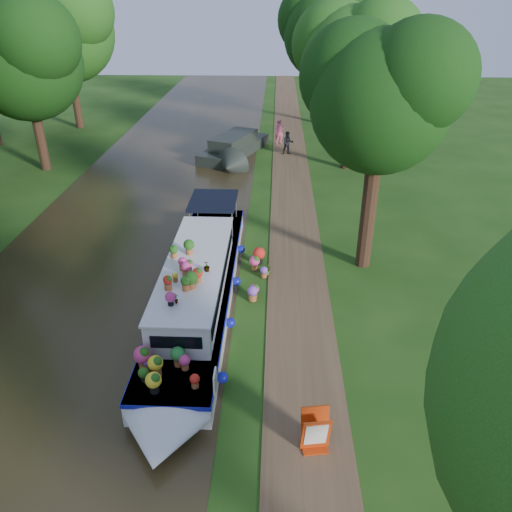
# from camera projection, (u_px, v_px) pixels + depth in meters

# --- Properties ---
(ground) EXTENTS (100.00, 100.00, 0.00)m
(ground) POSITION_uv_depth(u_px,v_px,m) (264.00, 305.00, 17.24)
(ground) COLOR #1A3D0F
(ground) RESTS_ON ground
(canal_water) EXTENTS (10.00, 100.00, 0.02)m
(canal_water) POSITION_uv_depth(u_px,v_px,m) (93.00, 300.00, 17.46)
(canal_water) COLOR black
(canal_water) RESTS_ON ground
(towpath) EXTENTS (2.20, 100.00, 0.03)m
(towpath) POSITION_uv_depth(u_px,v_px,m) (299.00, 305.00, 17.19)
(towpath) COLOR #4D3924
(towpath) RESTS_ON ground
(plant_boat) EXTENTS (2.29, 13.52, 2.22)m
(plant_boat) POSITION_uv_depth(u_px,v_px,m) (196.00, 289.00, 16.52)
(plant_boat) COLOR silver
(plant_boat) RESTS_ON canal_water
(tree_near_overhang) EXTENTS (5.52, 5.28, 8.99)m
(tree_near_overhang) POSITION_uv_depth(u_px,v_px,m) (381.00, 91.00, 16.65)
(tree_near_overhang) COLOR black
(tree_near_overhang) RESTS_ON ground
(tree_near_mid) EXTENTS (6.90, 6.60, 9.40)m
(tree_near_mid) POSITION_uv_depth(u_px,v_px,m) (354.00, 54.00, 27.26)
(tree_near_mid) COLOR black
(tree_near_mid) RESTS_ON ground
(tree_near_far) EXTENTS (7.59, 7.26, 10.30)m
(tree_near_far) POSITION_uv_depth(u_px,v_px,m) (329.00, 27.00, 36.65)
(tree_near_far) COLOR black
(tree_near_far) RESTS_ON ground
(tree_far_c) EXTENTS (7.13, 6.82, 9.59)m
(tree_far_c) POSITION_uv_depth(u_px,v_px,m) (23.00, 53.00, 27.00)
(tree_far_c) COLOR black
(tree_far_c) RESTS_ON ground
(tree_far_d) EXTENTS (8.05, 7.70, 10.85)m
(tree_far_d) POSITION_uv_depth(u_px,v_px,m) (63.00, 23.00, 35.43)
(tree_far_d) COLOR black
(tree_far_d) RESTS_ON ground
(second_boat) EXTENTS (4.39, 7.88, 1.43)m
(second_boat) POSITION_uv_depth(u_px,v_px,m) (234.00, 148.00, 31.99)
(second_boat) COLOR black
(second_boat) RESTS_ON canal_water
(sandwich_board) EXTENTS (0.71, 0.63, 1.08)m
(sandwich_board) POSITION_uv_depth(u_px,v_px,m) (315.00, 433.00, 11.63)
(sandwich_board) COLOR #B4330C
(sandwich_board) RESTS_ON towpath
(pedestrian_pink) EXTENTS (0.72, 0.60, 1.69)m
(pedestrian_pink) POSITION_uv_depth(u_px,v_px,m) (279.00, 132.00, 34.30)
(pedestrian_pink) COLOR #DF5BAC
(pedestrian_pink) RESTS_ON towpath
(pedestrian_dark) EXTENTS (0.81, 0.68, 1.48)m
(pedestrian_dark) POSITION_uv_depth(u_px,v_px,m) (288.00, 143.00, 32.23)
(pedestrian_dark) COLOR black
(pedestrian_dark) RESTS_ON towpath
(verge_plant) EXTENTS (0.53, 0.50, 0.48)m
(verge_plant) POSITION_uv_depth(u_px,v_px,m) (267.00, 269.00, 18.93)
(verge_plant) COLOR #366A20
(verge_plant) RESTS_ON ground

